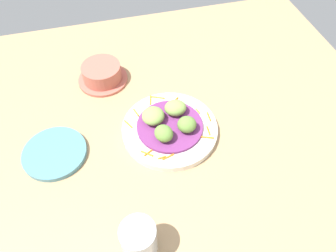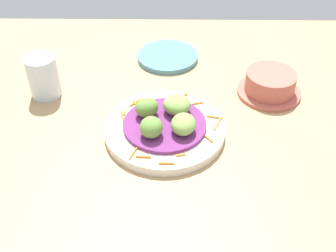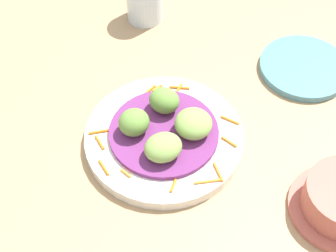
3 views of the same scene
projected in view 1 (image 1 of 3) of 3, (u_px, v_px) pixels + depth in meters
table_surface at (189, 136)px, 81.40cm from camera, size 110.00×110.00×2.00cm
main_plate at (170, 129)px, 80.32cm from camera, size 24.02×24.02×1.84cm
cabbage_bed at (170, 126)px, 79.29cm from camera, size 16.52×16.52×0.80cm
carrot_garnish at (168, 126)px, 79.61cm from camera, size 20.90×21.58×0.40cm
guac_scoop_left at (187, 124)px, 76.55cm from camera, size 4.64×4.89×3.91cm
guac_scoop_center at (175, 108)px, 80.15cm from camera, size 5.46×6.12×3.54cm
guac_scoop_right at (153, 116)px, 78.46cm from camera, size 7.09×7.08×3.60cm
guac_scoop_back at (164, 133)px, 74.91cm from camera, size 6.20×6.02×3.87cm
side_plate_small at (55, 153)px, 76.17cm from camera, size 15.23×15.23×1.26cm
terracotta_bowl at (102, 74)px, 90.88cm from camera, size 14.17×14.17×5.31cm
water_glass at (139, 240)px, 59.19cm from camera, size 6.72×6.72×9.37cm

